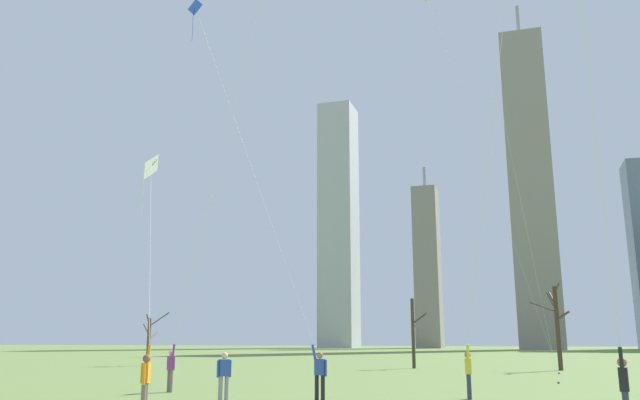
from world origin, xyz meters
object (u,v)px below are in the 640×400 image
Objects in this scene: kite_flyer_foreground_left_red at (196,266)px; bare_tree_right_of_center at (557,324)px; kite_flyer_midfield_right_teal at (616,309)px; kite_flyer_foreground_right_blue at (302,320)px; distant_kite_drifting_left_yellow at (435,20)px; kite_flyer_far_back_green at (474,320)px; bare_tree_far_right_edge at (413,330)px; bare_tree_left_of_center at (149,338)px; bystander_watching_nearby at (224,374)px; kite_flyer_midfield_center_white at (147,315)px.

kite_flyer_foreground_left_red reaches higher than bare_tree_right_of_center.
kite_flyer_midfield_right_teal is 15.89m from kite_flyer_foreground_left_red.
kite_flyer_foreground_right_blue is 10.98m from kite_flyer_midfield_right_teal.
kite_flyer_far_back_green is at bearing -81.34° from distant_kite_drifting_left_yellow.
kite_flyer_foreground_left_red reaches higher than bare_tree_far_right_edge.
kite_flyer_foreground_left_red reaches higher than bare_tree_left_of_center.
kite_flyer_midfield_right_teal is at bearing -19.74° from bystander_watching_nearby.
kite_flyer_midfield_right_teal is 1.36× the size of kite_flyer_midfield_center_white.
distant_kite_drifting_left_yellow reaches higher than kite_flyer_midfield_right_teal.
kite_flyer_far_back_green is 0.79× the size of kite_flyer_foreground_left_red.
kite_flyer_foreground_left_red reaches higher than kite_flyer_far_back_green.
kite_flyer_midfield_center_white is 6.42× the size of bystander_watching_nearby.
distant_kite_drifting_left_yellow is (2.87, 20.65, 21.69)m from kite_flyer_foreground_right_blue.
kite_flyer_far_back_green is 8.72m from bystander_watching_nearby.
kite_flyer_far_back_green reaches higher than bare_tree_far_right_edge.
distant_kite_drifting_left_yellow is at bearing 74.19° from kite_flyer_midfield_center_white.
distant_kite_drifting_left_yellow is at bearing 98.66° from kite_flyer_far_back_green.
bystander_watching_nearby is 32.74m from distant_kite_drifting_left_yellow.
kite_flyer_foreground_right_blue is at bearing -89.58° from bare_tree_far_right_edge.
bare_tree_left_of_center is (-21.28, 24.19, -0.54)m from kite_flyer_foreground_right_blue.
bare_tree_left_of_center is (-24.15, 3.54, -22.24)m from distant_kite_drifting_left_yellow.
bare_tree_far_right_edge reaches higher than bare_tree_left_of_center.
distant_kite_drifting_left_yellow reaches higher than kite_flyer_midfield_center_white.
kite_flyer_foreground_right_blue reaches higher than bare_tree_far_right_edge.
kite_flyer_midfield_right_teal is 0.67× the size of kite_flyer_foreground_left_red.
kite_flyer_midfield_center_white is at bearing -79.56° from kite_flyer_foreground_left_red.
kite_flyer_foreground_right_blue is 30.09m from distant_kite_drifting_left_yellow.
kite_flyer_midfield_center_white is at bearing -97.37° from bare_tree_far_right_edge.
kite_flyer_foreground_left_red is at bearing -120.77° from bare_tree_right_of_center.
kite_flyer_foreground_left_red is 4.22× the size of bare_tree_far_right_edge.
bare_tree_left_of_center is 31.03m from bare_tree_right_of_center.
distant_kite_drifting_left_yellow is at bearing -144.63° from bare_tree_right_of_center.
distant_kite_drifting_left_yellow reaches higher than bare_tree_left_of_center.
kite_flyer_far_back_green is 10.25× the size of bystander_watching_nearby.
kite_flyer_foreground_right_blue reaches higher than bare_tree_left_of_center.
kite_flyer_midfield_center_white reaches higher than bare_tree_left_of_center.
kite_flyer_foreground_left_red is 28.49m from bare_tree_left_of_center.
bare_tree_right_of_center is at bearing 66.31° from bystander_watching_nearby.
bystander_watching_nearby is 0.06× the size of distant_kite_drifting_left_yellow.
bare_tree_far_right_edge is at bearing 4.18° from bare_tree_left_of_center.
kite_flyer_midfield_center_white is 5.13m from kite_flyer_foreground_left_red.
kite_flyer_foreground_right_blue is at bearing -12.72° from kite_flyer_foreground_left_red.
distant_kite_drifting_left_yellow is 6.41× the size of bare_tree_left_of_center.
kite_flyer_midfield_right_teal is (3.59, -7.25, 0.02)m from kite_flyer_far_back_green.
kite_flyer_foreground_left_red is 3.64× the size of bare_tree_right_of_center.
kite_flyer_far_back_green is 3.92× the size of bare_tree_left_of_center.
kite_flyer_foreground_left_red reaches higher than bystander_watching_nearby.
bare_tree_far_right_edge is 21.15m from bare_tree_left_of_center.
kite_flyer_foreground_right_blue is at bearing 36.11° from bystander_watching_nearby.
kite_flyer_midfield_right_teal is at bearing -44.30° from bare_tree_left_of_center.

